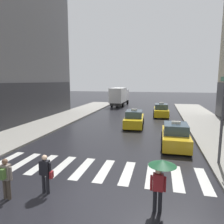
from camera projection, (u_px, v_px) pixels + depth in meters
ground_plane at (69, 201)px, 7.98m from camera, size 160.00×160.00×0.00m
crosswalk_markings at (94, 169)px, 10.86m from camera, size 11.30×2.80×0.01m
taxi_lead at (175, 136)px, 14.69m from camera, size 1.95×4.55×1.80m
taxi_second at (134, 119)px, 21.01m from camera, size 2.10×4.62×1.80m
taxi_third at (161, 111)px, 27.07m from camera, size 2.05×4.60×1.80m
box_truck at (119, 96)px, 37.58m from camera, size 2.42×7.59×3.35m
pedestrian_with_umbrella at (161, 172)px, 7.10m from camera, size 0.96×0.96×1.94m
pedestrian_with_backpack at (5, 176)px, 7.96m from camera, size 0.55×0.43×1.65m
pedestrian_with_handbag at (45, 172)px, 8.41m from camera, size 0.60×0.24×1.65m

